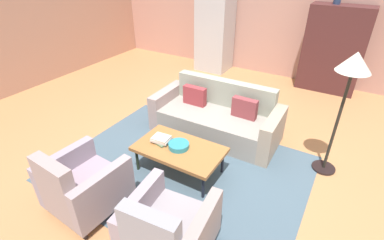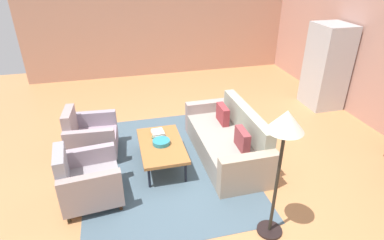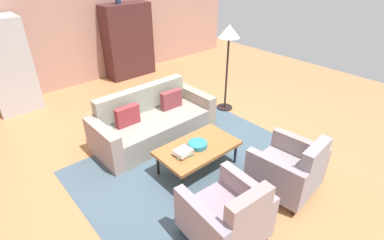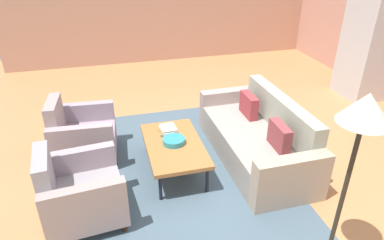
% 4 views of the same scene
% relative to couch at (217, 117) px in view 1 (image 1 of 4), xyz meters
% --- Properties ---
extents(ground_plane, '(11.21, 11.21, 0.00)m').
position_rel_couch_xyz_m(ground_plane, '(0.12, -0.44, -0.29)').
color(ground_plane, '#B77D4C').
extents(wall_back, '(9.34, 0.12, 2.80)m').
position_rel_couch_xyz_m(wall_back, '(0.12, 3.21, 1.11)').
color(wall_back, tan).
rests_on(wall_back, ground).
extents(wall_left, '(0.12, 7.31, 2.80)m').
position_rel_couch_xyz_m(wall_left, '(-4.55, -0.44, 1.11)').
color(wall_left, tan).
rests_on(wall_left, ground).
extents(area_rug, '(3.40, 2.60, 0.01)m').
position_rel_couch_xyz_m(area_rug, '(0.00, -1.14, -0.28)').
color(area_rug, '#465B69').
rests_on(area_rug, ground).
extents(couch, '(2.11, 0.93, 0.86)m').
position_rel_couch_xyz_m(couch, '(0.00, 0.00, 0.00)').
color(couch, gray).
rests_on(couch, ground).
extents(coffee_table, '(1.20, 0.70, 0.40)m').
position_rel_couch_xyz_m(coffee_table, '(0.00, -1.19, 0.08)').
color(coffee_table, black).
rests_on(coffee_table, ground).
extents(armchair_left, '(0.85, 0.85, 0.88)m').
position_rel_couch_xyz_m(armchair_left, '(-0.60, -2.35, 0.06)').
color(armchair_left, black).
rests_on(armchair_left, ground).
extents(armchair_right, '(0.87, 0.87, 0.88)m').
position_rel_couch_xyz_m(armchair_right, '(0.61, -2.35, 0.06)').
color(armchair_right, '#332523').
rests_on(armchair_right, ground).
extents(fruit_bowl, '(0.28, 0.28, 0.07)m').
position_rel_couch_xyz_m(fruit_bowl, '(-0.00, -1.19, 0.15)').
color(fruit_bowl, teal).
rests_on(fruit_bowl, coffee_table).
extents(book_stack, '(0.28, 0.25, 0.08)m').
position_rel_couch_xyz_m(book_stack, '(-0.29, -1.20, 0.16)').
color(book_stack, '#566E4E').
rests_on(book_stack, coffee_table).
extents(cabinet, '(1.20, 0.51, 1.80)m').
position_rel_couch_xyz_m(cabinet, '(1.29, 2.87, 0.61)').
color(cabinet, '#492323').
rests_on(cabinet, ground).
extents(refrigerator, '(0.80, 0.73, 1.85)m').
position_rel_couch_xyz_m(refrigerator, '(-1.47, 2.76, 0.64)').
color(refrigerator, '#B7BABF').
rests_on(refrigerator, ground).
extents(floor_lamp, '(0.40, 0.40, 1.72)m').
position_rel_couch_xyz_m(floor_lamp, '(1.76, -0.09, 1.16)').
color(floor_lamp, black).
rests_on(floor_lamp, ground).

